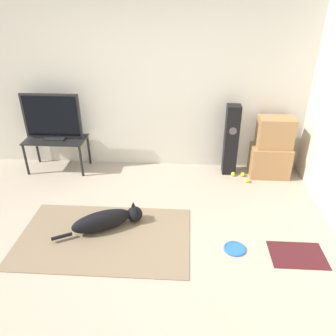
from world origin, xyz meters
TOP-DOWN VIEW (x-y plane):
  - ground_plane at (0.00, 0.00)m, footprint 12.00×12.00m
  - wall_back at (0.00, 2.10)m, footprint 8.00×0.06m
  - area_rug at (-0.10, 0.19)m, footprint 1.95×1.18m
  - dog at (-0.09, 0.34)m, footprint 0.97×0.57m
  - frisbee at (1.37, 0.07)m, footprint 0.24×0.24m
  - cardboard_box_lower at (2.07, 1.79)m, footprint 0.58×0.37m
  - cardboard_box_upper at (2.09, 1.81)m, footprint 0.50×0.32m
  - floor_speaker at (1.47, 1.85)m, footprint 0.20×0.20m
  - tv_stand at (-1.19, 1.80)m, footprint 0.91×0.48m
  - tv at (-1.19, 1.80)m, footprint 0.87×0.20m
  - tennis_ball_by_boxes at (1.68, 1.72)m, footprint 0.07×0.07m
  - tennis_ball_near_speaker at (1.54, 1.72)m, footprint 0.07×0.07m
  - tennis_ball_loose_on_carpet at (1.72, 1.54)m, footprint 0.07×0.07m
  - door_mat at (2.03, 0.03)m, footprint 0.58×0.42m

SIDE VIEW (x-z plane):
  - ground_plane at x=0.00m, z-range 0.00..0.00m
  - door_mat at x=2.03m, z-range 0.00..0.01m
  - area_rug at x=-0.10m, z-range 0.00..0.01m
  - frisbee at x=1.37m, z-range 0.00..0.03m
  - tennis_ball_by_boxes at x=1.68m, z-range 0.00..0.07m
  - tennis_ball_near_speaker at x=1.54m, z-range 0.00..0.07m
  - tennis_ball_loose_on_carpet at x=1.72m, z-range 0.00..0.07m
  - dog at x=-0.09m, z-range 0.01..0.25m
  - cardboard_box_lower at x=2.07m, z-range 0.00..0.47m
  - tv_stand at x=-1.19m, z-range 0.19..0.71m
  - floor_speaker at x=1.47m, z-range 0.00..1.08m
  - cardboard_box_upper at x=2.09m, z-range 0.47..0.92m
  - tv at x=-1.19m, z-range 0.51..1.21m
  - wall_back at x=0.00m, z-range 0.00..2.55m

